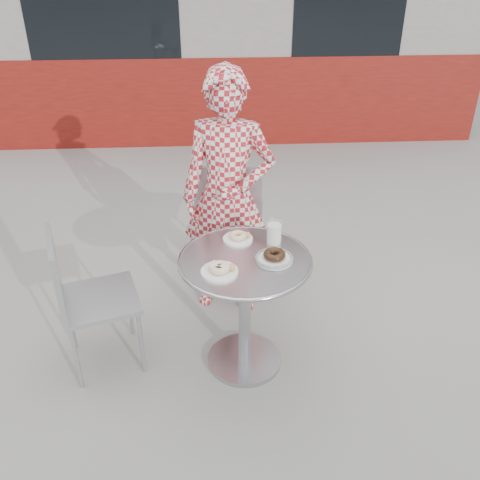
{
  "coord_description": "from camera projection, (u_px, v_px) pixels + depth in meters",
  "views": [
    {
      "loc": [
        -0.13,
        -2.42,
        2.27
      ],
      "look_at": [
        0.02,
        0.04,
        0.8
      ],
      "focal_mm": 40.0,
      "sensor_mm": 36.0,
      "label": 1
    }
  ],
  "objects": [
    {
      "name": "plate_checker",
      "position": [
        274.0,
        257.0,
        2.82
      ],
      "size": [
        0.2,
        0.2,
        0.05
      ],
      "rotation": [
        0.0,
        0.0,
        0.04
      ],
      "color": "white",
      "rests_on": "bistro_table"
    },
    {
      "name": "milk_cup",
      "position": [
        274.0,
        233.0,
        2.95
      ],
      "size": [
        0.09,
        0.09,
        0.14
      ],
      "rotation": [
        0.0,
        0.0,
        -0.1
      ],
      "color": "white",
      "rests_on": "bistro_table"
    },
    {
      "name": "chair_left",
      "position": [
        101.0,
        324.0,
        3.08
      ],
      "size": [
        0.52,
        0.52,
        0.88
      ],
      "rotation": [
        0.0,
        0.0,
        1.87
      ],
      "color": "#ACAEB4",
      "rests_on": "ground"
    },
    {
      "name": "bistro_table",
      "position": [
        245.0,
        286.0,
        2.93
      ],
      "size": [
        0.72,
        0.72,
        0.73
      ],
      "rotation": [
        0.0,
        0.0,
        0.26
      ],
      "color": "silver",
      "rests_on": "ground"
    },
    {
      "name": "ground",
      "position": [
        237.0,
        357.0,
        3.24
      ],
      "size": [
        60.0,
        60.0,
        0.0
      ],
      "primitive_type": "plane",
      "color": "gray",
      "rests_on": "ground"
    },
    {
      "name": "chair_far",
      "position": [
        231.0,
        239.0,
        3.88
      ],
      "size": [
        0.5,
        0.5,
        0.93
      ],
      "rotation": [
        0.0,
        0.0,
        3.01
      ],
      "color": "#ACAEB4",
      "rests_on": "ground"
    },
    {
      "name": "plate_near",
      "position": [
        220.0,
        269.0,
        2.71
      ],
      "size": [
        0.19,
        0.19,
        0.05
      ],
      "rotation": [
        0.0,
        0.0,
        -0.38
      ],
      "color": "white",
      "rests_on": "bistro_table"
    },
    {
      "name": "seated_person",
      "position": [
        228.0,
        197.0,
        3.32
      ],
      "size": [
        0.65,
        0.51,
        1.6
      ],
      "primitive_type": "imported",
      "rotation": [
        0.0,
        0.0,
        -0.23
      ],
      "color": "maroon",
      "rests_on": "ground"
    },
    {
      "name": "plate_far",
      "position": [
        238.0,
        237.0,
        3.0
      ],
      "size": [
        0.17,
        0.17,
        0.04
      ],
      "rotation": [
        0.0,
        0.0,
        -0.25
      ],
      "color": "white",
      "rests_on": "bistro_table"
    }
  ]
}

